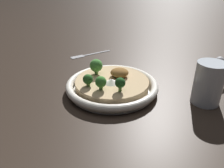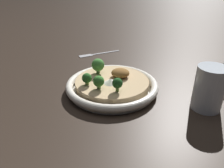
{
  "view_description": "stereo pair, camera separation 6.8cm",
  "coord_description": "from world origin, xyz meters",
  "px_view_note": "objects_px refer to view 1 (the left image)",
  "views": [
    {
      "loc": [
        0.05,
        -0.6,
        0.34
      ],
      "look_at": [
        0.0,
        0.0,
        0.02
      ],
      "focal_mm": 35.0,
      "sensor_mm": 36.0,
      "label": 1
    },
    {
      "loc": [
        0.11,
        -0.59,
        0.34
      ],
      "look_at": [
        0.0,
        0.0,
        0.02
      ],
      "focal_mm": 35.0,
      "sensor_mm": 36.0,
      "label": 2
    }
  ],
  "objects_px": {
    "broccoli_back_left": "(96,66)",
    "fork_utensil": "(87,55)",
    "broccoli_front_left": "(88,80)",
    "drinking_glass": "(208,83)",
    "risotto_bowl": "(112,85)",
    "broccoli_front_right": "(120,83)",
    "pepper_shaker": "(218,69)",
    "broccoli_front": "(101,82)"
  },
  "relations": [
    {
      "from": "broccoli_front_right",
      "to": "broccoli_back_left",
      "type": "xyz_separation_m",
      "value": [
        -0.08,
        0.11,
        0.0
      ]
    },
    {
      "from": "broccoli_front_left",
      "to": "drinking_glass",
      "type": "bearing_deg",
      "value": -0.87
    },
    {
      "from": "broccoli_front",
      "to": "drinking_glass",
      "type": "relative_size",
      "value": 0.33
    },
    {
      "from": "broccoli_front",
      "to": "fork_utensil",
      "type": "distance_m",
      "value": 0.4
    },
    {
      "from": "fork_utensil",
      "to": "pepper_shaker",
      "type": "height_order",
      "value": "pepper_shaker"
    },
    {
      "from": "drinking_glass",
      "to": "pepper_shaker",
      "type": "height_order",
      "value": "drinking_glass"
    },
    {
      "from": "risotto_bowl",
      "to": "drinking_glass",
      "type": "distance_m",
      "value": 0.28
    },
    {
      "from": "fork_utensil",
      "to": "broccoli_back_left",
      "type": "bearing_deg",
      "value": 70.31
    },
    {
      "from": "risotto_bowl",
      "to": "broccoli_front_right",
      "type": "bearing_deg",
      "value": -67.05
    },
    {
      "from": "risotto_bowl",
      "to": "broccoli_front_left",
      "type": "distance_m",
      "value": 0.09
    },
    {
      "from": "broccoli_front",
      "to": "drinking_glass",
      "type": "xyz_separation_m",
      "value": [
        0.3,
        0.01,
        0.0
      ]
    },
    {
      "from": "risotto_bowl",
      "to": "broccoli_front_left",
      "type": "height_order",
      "value": "broccoli_front_left"
    },
    {
      "from": "broccoli_back_left",
      "to": "pepper_shaker",
      "type": "distance_m",
      "value": 0.41
    },
    {
      "from": "broccoli_back_left",
      "to": "broccoli_front",
      "type": "distance_m",
      "value": 0.11
    },
    {
      "from": "broccoli_front_left",
      "to": "fork_utensil",
      "type": "bearing_deg",
      "value": 101.11
    },
    {
      "from": "broccoli_back_left",
      "to": "pepper_shaker",
      "type": "bearing_deg",
      "value": 8.57
    },
    {
      "from": "broccoli_back_left",
      "to": "fork_utensil",
      "type": "distance_m",
      "value": 0.29
    },
    {
      "from": "broccoli_front",
      "to": "broccoli_front_left",
      "type": "relative_size",
      "value": 1.11
    },
    {
      "from": "broccoli_front_left",
      "to": "pepper_shaker",
      "type": "bearing_deg",
      "value": 19.13
    },
    {
      "from": "broccoli_front_right",
      "to": "fork_utensil",
      "type": "bearing_deg",
      "value": 113.44
    },
    {
      "from": "broccoli_front_right",
      "to": "fork_utensil",
      "type": "relative_size",
      "value": 0.24
    },
    {
      "from": "broccoli_back_left",
      "to": "broccoli_front",
      "type": "bearing_deg",
      "value": -74.96
    },
    {
      "from": "risotto_bowl",
      "to": "broccoli_front_right",
      "type": "xyz_separation_m",
      "value": [
        0.03,
        -0.07,
        0.04
      ]
    },
    {
      "from": "broccoli_front_right",
      "to": "broccoli_front",
      "type": "distance_m",
      "value": 0.05
    },
    {
      "from": "broccoli_front",
      "to": "broccoli_front_left",
      "type": "xyz_separation_m",
      "value": [
        -0.04,
        0.02,
        -0.0
      ]
    },
    {
      "from": "pepper_shaker",
      "to": "broccoli_front",
      "type": "bearing_deg",
      "value": -156.53
    },
    {
      "from": "risotto_bowl",
      "to": "fork_utensil",
      "type": "height_order",
      "value": "risotto_bowl"
    },
    {
      "from": "broccoli_front",
      "to": "fork_utensil",
      "type": "bearing_deg",
      "value": 106.38
    },
    {
      "from": "broccoli_front",
      "to": "fork_utensil",
      "type": "relative_size",
      "value": 0.24
    },
    {
      "from": "broccoli_front_right",
      "to": "broccoli_back_left",
      "type": "height_order",
      "value": "broccoli_back_left"
    },
    {
      "from": "drinking_glass",
      "to": "fork_utensil",
      "type": "relative_size",
      "value": 0.72
    },
    {
      "from": "broccoli_back_left",
      "to": "pepper_shaker",
      "type": "relative_size",
      "value": 0.59
    },
    {
      "from": "broccoli_back_left",
      "to": "broccoli_front_left",
      "type": "height_order",
      "value": "broccoli_back_left"
    },
    {
      "from": "broccoli_back_left",
      "to": "broccoli_front_left",
      "type": "distance_m",
      "value": 0.09
    },
    {
      "from": "broccoli_front",
      "to": "pepper_shaker",
      "type": "xyz_separation_m",
      "value": [
        0.38,
        0.16,
        -0.02
      ]
    },
    {
      "from": "pepper_shaker",
      "to": "broccoli_front_right",
      "type": "bearing_deg",
      "value": -152.41
    },
    {
      "from": "broccoli_front_left",
      "to": "drinking_glass",
      "type": "distance_m",
      "value": 0.34
    },
    {
      "from": "drinking_glass",
      "to": "broccoli_front_left",
      "type": "bearing_deg",
      "value": 179.13
    },
    {
      "from": "broccoli_front",
      "to": "broccoli_front_left",
      "type": "distance_m",
      "value": 0.04
    },
    {
      "from": "fork_utensil",
      "to": "broccoli_front",
      "type": "bearing_deg",
      "value": 69.81
    },
    {
      "from": "fork_utensil",
      "to": "broccoli_front_right",
      "type": "bearing_deg",
      "value": 76.87
    },
    {
      "from": "drinking_glass",
      "to": "risotto_bowl",
      "type": "bearing_deg",
      "value": 170.23
    }
  ]
}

